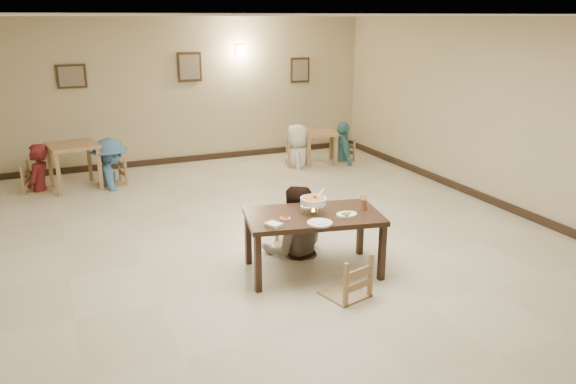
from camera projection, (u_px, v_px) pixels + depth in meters
name	position (u px, v px, depth m)	size (l,w,h in m)	color
floor	(274.00, 243.00, 7.76)	(10.00, 10.00, 0.00)	beige
ceiling	(273.00, 16.00, 6.86)	(10.00, 10.00, 0.00)	silver
wall_back	(186.00, 91.00, 11.70)	(10.00, 10.00, 0.00)	#C4B48B
wall_right	(510.00, 116.00, 8.80)	(10.00, 10.00, 0.00)	#C4B48B
baseboard_back	(190.00, 159.00, 12.11)	(8.00, 0.06, 0.12)	black
baseboard_right	(499.00, 203.00, 9.22)	(0.06, 10.00, 0.12)	black
picture_a	(71.00, 76.00, 10.73)	(0.55, 0.04, 0.45)	#322313
picture_b	(190.00, 67.00, 11.55)	(0.50, 0.04, 0.60)	#322313
picture_c	(300.00, 70.00, 12.53)	(0.45, 0.04, 0.55)	#322313
wall_sconce	(240.00, 51.00, 11.88)	(0.16, 0.05, 0.22)	#FFD88C
main_table	(313.00, 220.00, 6.70)	(1.74, 1.19, 0.75)	#321D12
chair_far	(294.00, 212.00, 7.44)	(0.48, 0.48, 1.02)	tan
chair_near	(346.00, 256.00, 6.17)	(0.45, 0.45, 0.96)	tan
main_diner	(295.00, 186.00, 7.21)	(0.89, 0.69, 1.83)	gray
curry_warmer	(313.00, 201.00, 6.63)	(0.35, 0.31, 0.28)	silver
rice_plate_far	(312.00, 206.00, 6.92)	(0.30, 0.30, 0.07)	white
rice_plate_near	(320.00, 223.00, 6.35)	(0.29, 0.29, 0.07)	white
fried_plate	(347.00, 214.00, 6.62)	(0.26, 0.26, 0.06)	white
chili_dish	(285.00, 218.00, 6.50)	(0.11, 0.11, 0.02)	white
napkin_cutlery	(274.00, 224.00, 6.29)	(0.22, 0.28, 0.03)	white
drink_glass	(363.00, 203.00, 6.82)	(0.09, 0.09, 0.17)	white
bg_table_left	(73.00, 151.00, 10.06)	(0.96, 0.96, 0.82)	#A07A4F
bg_table_right	(320.00, 138.00, 11.85)	(0.87, 0.87, 0.69)	#A07A4F
bg_chair_ll	(37.00, 164.00, 9.90)	(0.47, 0.47, 1.00)	tan
bg_chair_lr	(110.00, 160.00, 10.28)	(0.46, 0.46, 0.98)	tan
bg_chair_rl	(298.00, 143.00, 11.66)	(0.46, 0.46, 0.97)	tan
bg_chair_rr	(343.00, 141.00, 12.06)	(0.41, 0.41, 0.88)	tan
bg_diner_a	(34.00, 144.00, 9.79)	(0.63, 0.41, 1.73)	#5A1719
bg_diner_b	(108.00, 138.00, 10.16)	(1.14, 0.66, 1.77)	teal
bg_diner_c	(298.00, 124.00, 11.54)	(0.85, 0.55, 1.74)	silver
bg_diner_d	(343.00, 122.00, 11.94)	(1.00, 0.42, 1.71)	teal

